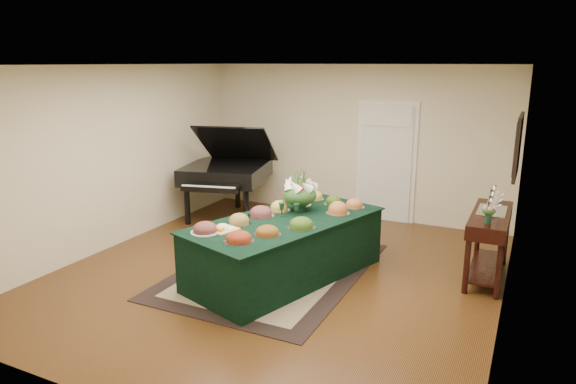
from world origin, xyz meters
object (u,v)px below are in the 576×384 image
at_px(buffet_table, 286,248).
at_px(mahogany_sideboard, 490,228).
at_px(floral_centerpiece, 300,190).
at_px(grand_piano, 227,172).

relative_size(buffet_table, mahogany_sideboard, 2.05).
distance_m(floral_centerpiece, grand_piano, 2.62).
bearing_deg(grand_piano, floral_centerpiece, -35.49).
bearing_deg(mahogany_sideboard, floral_centerpiece, -164.27).
bearing_deg(buffet_table, floral_centerpiece, 91.01).
distance_m(buffet_table, floral_centerpiece, 0.80).
bearing_deg(buffet_table, mahogany_sideboard, 25.15).
bearing_deg(floral_centerpiece, buffet_table, -88.99).
relative_size(buffet_table, floral_centerpiece, 6.11).
height_order(grand_piano, mahogany_sideboard, grand_piano).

